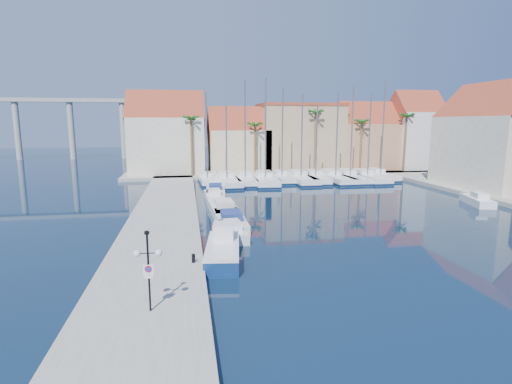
# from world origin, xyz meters

# --- Properties ---
(ground) EXTENTS (260.00, 260.00, 0.00)m
(ground) POSITION_xyz_m (0.00, 0.00, 0.00)
(ground) COLOR black
(ground) RESTS_ON ground
(quay_west) EXTENTS (6.00, 77.00, 0.50)m
(quay_west) POSITION_xyz_m (-9.00, 13.50, 0.25)
(quay_west) COLOR gray
(quay_west) RESTS_ON ground
(shore_north) EXTENTS (54.00, 16.00, 0.50)m
(shore_north) POSITION_xyz_m (10.00, 48.00, 0.25)
(shore_north) COLOR gray
(shore_north) RESTS_ON ground
(lamp_post) EXTENTS (1.25, 0.38, 3.67)m
(lamp_post) POSITION_xyz_m (-8.59, -4.10, 2.91)
(lamp_post) COLOR black
(lamp_post) RESTS_ON quay_west
(bollard) EXTENTS (0.21, 0.21, 0.52)m
(bollard) POSITION_xyz_m (-6.60, 1.86, 0.76)
(bollard) COLOR black
(bollard) RESTS_ON quay_west
(fishing_boat) EXTENTS (2.81, 6.34, 2.15)m
(fishing_boat) POSITION_xyz_m (-4.69, 3.49, 0.71)
(fishing_boat) COLOR navy
(fishing_boat) RESTS_ON ground
(motorboat_west_0) EXTENTS (2.16, 5.32, 1.40)m
(motorboat_west_0) POSITION_xyz_m (-3.59, 8.51, 0.51)
(motorboat_west_0) COLOR white
(motorboat_west_0) RESTS_ON ground
(motorboat_west_1) EXTENTS (2.35, 7.30, 1.40)m
(motorboat_west_1) POSITION_xyz_m (-3.27, 11.93, 0.51)
(motorboat_west_1) COLOR white
(motorboat_west_1) RESTS_ON ground
(motorboat_west_2) EXTENTS (2.76, 7.56, 1.40)m
(motorboat_west_2) POSITION_xyz_m (-3.46, 16.95, 0.51)
(motorboat_west_2) COLOR white
(motorboat_west_2) RESTS_ON ground
(motorboat_west_3) EXTENTS (1.96, 5.83, 1.40)m
(motorboat_west_3) POSITION_xyz_m (-3.93, 23.48, 0.51)
(motorboat_west_3) COLOR white
(motorboat_west_3) RESTS_ON ground
(motorboat_west_4) EXTENTS (2.64, 6.97, 1.40)m
(motorboat_west_4) POSITION_xyz_m (-3.45, 27.37, 0.51)
(motorboat_west_4) COLOR white
(motorboat_west_4) RESTS_ON ground
(motorboat_west_5) EXTENTS (2.00, 5.24, 1.40)m
(motorboat_west_5) POSITION_xyz_m (-3.07, 33.16, 0.51)
(motorboat_west_5) COLOR white
(motorboat_west_5) RESTS_ON ground
(motorboat_west_6) EXTENTS (1.64, 5.03, 1.40)m
(motorboat_west_6) POSITION_xyz_m (-3.41, 38.90, 0.51)
(motorboat_west_6) COLOR white
(motorboat_west_6) RESTS_ON ground
(motorboat_east_1) EXTENTS (3.11, 5.60, 1.40)m
(motorboat_east_1) POSITION_xyz_m (23.98, 16.35, 0.51)
(motorboat_east_1) COLOR white
(motorboat_east_1) RESTS_ON ground
(sailboat_0) EXTENTS (2.50, 8.21, 12.79)m
(sailboat_0) POSITION_xyz_m (-4.00, 36.50, 0.63)
(sailboat_0) COLOR white
(sailboat_0) RESTS_ON ground
(sailboat_1) EXTENTS (3.56, 12.09, 11.01)m
(sailboat_1) POSITION_xyz_m (-1.27, 35.81, 0.55)
(sailboat_1) COLOR white
(sailboat_1) RESTS_ON ground
(sailboat_2) EXTENTS (3.11, 10.64, 14.52)m
(sailboat_2) POSITION_xyz_m (1.48, 36.20, 0.60)
(sailboat_2) COLOR white
(sailboat_2) RESTS_ON ground
(sailboat_3) EXTENTS (4.17, 12.20, 14.93)m
(sailboat_3) POSITION_xyz_m (4.36, 35.60, 0.59)
(sailboat_3) COLOR white
(sailboat_3) RESTS_ON ground
(sailboat_4) EXTENTS (2.47, 8.67, 13.59)m
(sailboat_4) POSITION_xyz_m (7.10, 36.86, 0.63)
(sailboat_4) COLOR white
(sailboat_4) RESTS_ON ground
(sailboat_5) EXTENTS (3.11, 11.57, 12.83)m
(sailboat_5) POSITION_xyz_m (9.80, 36.12, 0.57)
(sailboat_5) COLOR white
(sailboat_5) RESTS_ON ground
(sailboat_6) EXTENTS (3.60, 10.56, 11.24)m
(sailboat_6) POSITION_xyz_m (12.09, 36.02, 0.56)
(sailboat_6) COLOR white
(sailboat_6) RESTS_ON ground
(sailboat_7) EXTENTS (3.48, 11.91, 13.12)m
(sailboat_7) POSITION_xyz_m (15.09, 35.95, 0.57)
(sailboat_7) COLOR white
(sailboat_7) RESTS_ON ground
(sailboat_8) EXTENTS (3.18, 11.71, 14.05)m
(sailboat_8) POSITION_xyz_m (17.45, 36.00, 0.58)
(sailboat_8) COLOR white
(sailboat_8) RESTS_ON ground
(sailboat_9) EXTENTS (3.42, 11.37, 13.03)m
(sailboat_9) POSITION_xyz_m (20.01, 35.52, 0.57)
(sailboat_9) COLOR white
(sailboat_9) RESTS_ON ground
(sailboat_10) EXTENTS (2.97, 9.20, 14.96)m
(sailboat_10) POSITION_xyz_m (22.77, 36.63, 0.64)
(sailboat_10) COLOR white
(sailboat_10) RESTS_ON ground
(building_0) EXTENTS (12.30, 9.00, 13.50)m
(building_0) POSITION_xyz_m (-10.00, 47.00, 6.52)
(building_0) COLOR beige
(building_0) RESTS_ON shore_north
(building_1) EXTENTS (10.30, 8.00, 11.00)m
(building_1) POSITION_xyz_m (2.00, 47.00, 5.30)
(building_1) COLOR tan
(building_1) RESTS_ON shore_north
(building_2) EXTENTS (14.20, 10.20, 11.50)m
(building_2) POSITION_xyz_m (13.00, 48.00, 6.26)
(building_2) COLOR tan
(building_2) RESTS_ON shore_north
(building_3) EXTENTS (10.30, 8.00, 12.00)m
(building_3) POSITION_xyz_m (25.00, 47.00, 5.86)
(building_3) COLOR tan
(building_3) RESTS_ON shore_north
(building_4) EXTENTS (8.30, 8.00, 14.00)m
(building_4) POSITION_xyz_m (34.00, 46.00, 6.97)
(building_4) COLOR silver
(building_4) RESTS_ON shore_north
(building_6) EXTENTS (9.00, 14.30, 13.50)m
(building_6) POSITION_xyz_m (32.00, 24.00, 6.52)
(building_6) COLOR beige
(building_6) RESTS_ON shore_east
(palm_0) EXTENTS (2.60, 2.60, 10.15)m
(palm_0) POSITION_xyz_m (-6.00, 42.00, 9.08)
(palm_0) COLOR brown
(palm_0) RESTS_ON shore_north
(palm_1) EXTENTS (2.60, 2.60, 9.15)m
(palm_1) POSITION_xyz_m (4.00, 42.00, 8.14)
(palm_1) COLOR brown
(palm_1) RESTS_ON shore_north
(palm_2) EXTENTS (2.60, 2.60, 11.15)m
(palm_2) POSITION_xyz_m (14.00, 42.00, 10.02)
(palm_2) COLOR brown
(palm_2) RESTS_ON shore_north
(palm_3) EXTENTS (2.60, 2.60, 9.65)m
(palm_3) POSITION_xyz_m (22.00, 42.00, 8.61)
(palm_3) COLOR brown
(palm_3) RESTS_ON shore_north
(palm_4) EXTENTS (2.60, 2.60, 10.65)m
(palm_4) POSITION_xyz_m (30.00, 42.00, 9.55)
(palm_4) COLOR brown
(palm_4) RESTS_ON shore_north
(viaduct) EXTENTS (48.00, 2.20, 14.45)m
(viaduct) POSITION_xyz_m (-39.07, 82.00, 10.25)
(viaduct) COLOR #9E9E99
(viaduct) RESTS_ON ground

